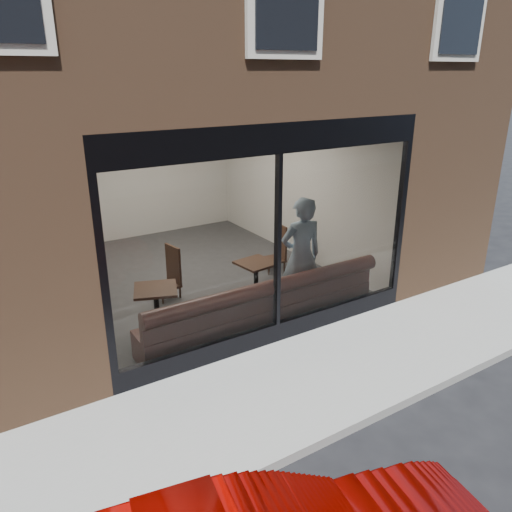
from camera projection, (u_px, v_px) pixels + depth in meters
ground at (374, 415)px, 5.89m from camera, size 120.00×120.00×0.00m
sidewalk_near at (321, 374)px, 6.68m from camera, size 40.00×2.00×0.01m
kerb_near at (378, 413)px, 5.83m from camera, size 40.00×0.10×0.12m
host_building_pier_right at (267, 157)px, 13.55m from camera, size 2.50×12.00×3.20m
host_building_backfill at (97, 154)px, 14.04m from camera, size 5.00×6.00×3.20m
cafe_floor at (192, 276)px, 9.84m from camera, size 6.00×6.00×0.00m
cafe_ceiling at (183, 109)px, 8.74m from camera, size 6.00×6.00×0.00m
cafe_wall_back at (133, 172)px, 11.66m from camera, size 5.00×0.00×5.00m
cafe_wall_left at (47, 217)px, 8.04m from camera, size 0.00×6.00×6.00m
cafe_wall_right at (295, 182)px, 10.54m from camera, size 0.00×6.00×6.00m
storefront_kick at (276, 332)px, 7.46m from camera, size 5.00×0.10×0.30m
storefront_header at (279, 138)px, 6.47m from camera, size 5.00×0.10×0.40m
storefront_mullion at (278, 244)px, 6.97m from camera, size 0.06×0.10×2.50m
storefront_glass at (279, 244)px, 6.95m from camera, size 4.80×0.00×4.80m
banquette at (262, 317)px, 7.75m from camera, size 4.00×0.55×0.45m
person at (301, 256)px, 8.10m from camera, size 0.79×0.58×1.97m
cafe_table_left at (155, 289)px, 7.47m from camera, size 0.81×0.81×0.04m
cafe_table_right at (256, 263)px, 8.50m from camera, size 0.66×0.66×0.04m
cafe_chair_left at (166, 286)px, 8.83m from camera, size 0.50×0.50×0.04m
cafe_chair_right at (272, 260)px, 10.05m from camera, size 0.47×0.47×0.04m
wall_poster at (63, 235)px, 7.35m from camera, size 0.02×0.66×0.88m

